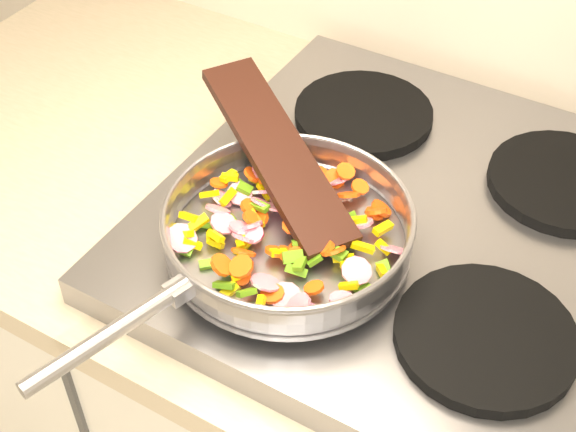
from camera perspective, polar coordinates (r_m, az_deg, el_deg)
The scene contains 8 objects.
cooktop at distance 0.99m, azimuth 8.90°, elevation -0.68°, with size 0.60×0.60×0.04m, color #939399.
grate_fl at distance 0.93m, azimuth -2.33°, elevation -1.61°, with size 0.19×0.19×0.02m, color black.
grate_fr at distance 0.86m, azimuth 13.87°, elevation -8.31°, with size 0.19×0.19×0.02m, color black.
grate_bl at distance 1.12m, azimuth 5.40°, elevation 7.25°, with size 0.19×0.19×0.02m, color black.
grate_br at distance 1.06m, azimuth 19.07°, elevation 2.32°, with size 0.19×0.19×0.02m, color black.
saute_pan at distance 0.89m, azimuth -0.14°, elevation -0.83°, with size 0.31×0.47×0.05m.
vegetable_heap at distance 0.90m, azimuth -0.14°, elevation -0.62°, with size 0.26×0.26×0.05m.
wooden_spatula at distance 0.95m, azimuth -0.80°, elevation 4.61°, with size 0.30×0.07×0.01m, color black.
Camera 1 is at (-0.48, 0.98, 1.61)m, focal length 50.00 mm.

